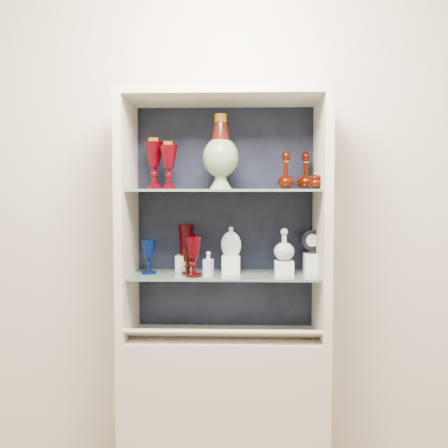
{
  "coord_description": "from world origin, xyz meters",
  "views": [
    {
      "loc": [
        0.07,
        -0.92,
        1.43
      ],
      "look_at": [
        0.0,
        1.53,
        1.3
      ],
      "focal_mm": 40.0,
      "sensor_mm": 36.0,
      "label": 1
    }
  ],
  "objects_px": {
    "ruby_goblet_tall": "(194,257)",
    "clear_round_decanter": "(284,245)",
    "pedestal_lamp_left": "(154,164)",
    "flat_flask": "(231,241)",
    "ruby_decanter_b": "(306,170)",
    "ruby_pitcher": "(186,240)",
    "clear_square_bottle": "(208,264)",
    "enamel_urn": "(221,152)",
    "cobalt_goblet": "(149,257)",
    "ruby_decanter_a": "(286,168)",
    "ruby_goblet_small": "(188,262)",
    "cameo_medallion": "(312,241)",
    "pedestal_lamp_right": "(169,166)",
    "lidded_bowl": "(316,180)"
  },
  "relations": [
    {
      "from": "ruby_goblet_tall",
      "to": "cobalt_goblet",
      "type": "bearing_deg",
      "value": 161.33
    },
    {
      "from": "enamel_urn",
      "to": "cobalt_goblet",
      "type": "xyz_separation_m",
      "value": [
        -0.36,
        0.01,
        -0.52
      ]
    },
    {
      "from": "ruby_goblet_small",
      "to": "clear_round_decanter",
      "type": "distance_m",
      "value": 0.48
    },
    {
      "from": "ruby_decanter_b",
      "to": "cobalt_goblet",
      "type": "xyz_separation_m",
      "value": [
        -0.79,
        -0.09,
        -0.44
      ]
    },
    {
      "from": "ruby_decanter_b",
      "to": "clear_round_decanter",
      "type": "xyz_separation_m",
      "value": [
        -0.12,
        -0.11,
        -0.38
      ]
    },
    {
      "from": "ruby_decanter_a",
      "to": "ruby_pitcher",
      "type": "xyz_separation_m",
      "value": [
        -0.51,
        0.1,
        -0.37
      ]
    },
    {
      "from": "flat_flask",
      "to": "ruby_decanter_a",
      "type": "bearing_deg",
      "value": 17.18
    },
    {
      "from": "clear_square_bottle",
      "to": "ruby_pitcher",
      "type": "bearing_deg",
      "value": 125.54
    },
    {
      "from": "enamel_urn",
      "to": "cameo_medallion",
      "type": "xyz_separation_m",
      "value": [
        0.46,
        0.05,
        -0.44
      ]
    },
    {
      "from": "pedestal_lamp_right",
      "to": "ruby_decanter_a",
      "type": "height_order",
      "value": "pedestal_lamp_right"
    },
    {
      "from": "ruby_decanter_a",
      "to": "lidded_bowl",
      "type": "bearing_deg",
      "value": -29.38
    },
    {
      "from": "ruby_pitcher",
      "to": "ruby_goblet_tall",
      "type": "bearing_deg",
      "value": -74.43
    },
    {
      "from": "pedestal_lamp_left",
      "to": "flat_flask",
      "type": "bearing_deg",
      "value": -2.54
    },
    {
      "from": "ruby_pitcher",
      "to": "ruby_decanter_b",
      "type": "bearing_deg",
      "value": -3.9
    },
    {
      "from": "ruby_pitcher",
      "to": "pedestal_lamp_left",
      "type": "bearing_deg",
      "value": -152.16
    },
    {
      "from": "pedestal_lamp_left",
      "to": "ruby_decanter_b",
      "type": "distance_m",
      "value": 0.77
    },
    {
      "from": "pedestal_lamp_right",
      "to": "clear_round_decanter",
      "type": "relative_size",
      "value": 1.53
    },
    {
      "from": "ruby_goblet_small",
      "to": "ruby_pitcher",
      "type": "bearing_deg",
      "value": 100.25
    },
    {
      "from": "enamel_urn",
      "to": "clear_square_bottle",
      "type": "relative_size",
      "value": 3.03
    },
    {
      "from": "ruby_goblet_tall",
      "to": "pedestal_lamp_left",
      "type": "bearing_deg",
      "value": 150.41
    },
    {
      "from": "pedestal_lamp_left",
      "to": "ruby_decanter_b",
      "type": "relative_size",
      "value": 1.26
    },
    {
      "from": "cobalt_goblet",
      "to": "ruby_pitcher",
      "type": "relative_size",
      "value": 1.06
    },
    {
      "from": "flat_flask",
      "to": "cameo_medallion",
      "type": "height_order",
      "value": "flat_flask"
    },
    {
      "from": "ruby_goblet_small",
      "to": "flat_flask",
      "type": "relative_size",
      "value": 0.81
    },
    {
      "from": "ruby_decanter_b",
      "to": "clear_round_decanter",
      "type": "height_order",
      "value": "ruby_decanter_b"
    },
    {
      "from": "ruby_decanter_b",
      "to": "cameo_medallion",
      "type": "bearing_deg",
      "value": -61.7
    },
    {
      "from": "pedestal_lamp_left",
      "to": "cameo_medallion",
      "type": "distance_m",
      "value": 0.88
    },
    {
      "from": "ruby_pitcher",
      "to": "clear_square_bottle",
      "type": "height_order",
      "value": "ruby_pitcher"
    },
    {
      "from": "cameo_medallion",
      "to": "ruby_goblet_tall",
      "type": "bearing_deg",
      "value": -170.56
    },
    {
      "from": "ruby_goblet_small",
      "to": "enamel_urn",
      "type": "bearing_deg",
      "value": -2.7
    },
    {
      "from": "ruby_goblet_tall",
      "to": "cameo_medallion",
      "type": "xyz_separation_m",
      "value": [
        0.58,
        0.12,
        0.06
      ]
    },
    {
      "from": "ruby_goblet_tall",
      "to": "clear_round_decanter",
      "type": "distance_m",
      "value": 0.45
    },
    {
      "from": "ruby_goblet_tall",
      "to": "cameo_medallion",
      "type": "distance_m",
      "value": 0.6
    },
    {
      "from": "enamel_urn",
      "to": "ruby_goblet_tall",
      "type": "bearing_deg",
      "value": -153.45
    },
    {
      "from": "clear_square_bottle",
      "to": "clear_round_decanter",
      "type": "distance_m",
      "value": 0.38
    },
    {
      "from": "pedestal_lamp_right",
      "to": "enamel_urn",
      "type": "bearing_deg",
      "value": 0.64
    },
    {
      "from": "ruby_pitcher",
      "to": "clear_round_decanter",
      "type": "bearing_deg",
      "value": -16.29
    },
    {
      "from": "clear_square_bottle",
      "to": "enamel_urn",
      "type": "bearing_deg",
      "value": 37.25
    },
    {
      "from": "enamel_urn",
      "to": "flat_flask",
      "type": "bearing_deg",
      "value": 36.17
    },
    {
      "from": "cameo_medallion",
      "to": "clear_square_bottle",
      "type": "bearing_deg",
      "value": -171.14
    },
    {
      "from": "enamel_urn",
      "to": "lidded_bowl",
      "type": "xyz_separation_m",
      "value": [
        0.46,
        -0.04,
        -0.14
      ]
    },
    {
      "from": "ruby_pitcher",
      "to": "ruby_decanter_a",
      "type": "bearing_deg",
      "value": -12.55
    },
    {
      "from": "ruby_decanter_b",
      "to": "flat_flask",
      "type": "relative_size",
      "value": 1.38
    },
    {
      "from": "ruby_goblet_tall",
      "to": "clear_square_bottle",
      "type": "distance_m",
      "value": 0.08
    },
    {
      "from": "lidded_bowl",
      "to": "cameo_medallion",
      "type": "relative_size",
      "value": 0.68
    },
    {
      "from": "pedestal_lamp_right",
      "to": "ruby_goblet_small",
      "type": "bearing_deg",
      "value": 6.71
    },
    {
      "from": "ruby_pitcher",
      "to": "pedestal_lamp_right",
      "type": "bearing_deg",
      "value": -116.8
    },
    {
      "from": "ruby_pitcher",
      "to": "flat_flask",
      "type": "relative_size",
      "value": 1.09
    },
    {
      "from": "ruby_goblet_small",
      "to": "cameo_medallion",
      "type": "relative_size",
      "value": 0.99
    },
    {
      "from": "enamel_urn",
      "to": "lidded_bowl",
      "type": "distance_m",
      "value": 0.48
    }
  ]
}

